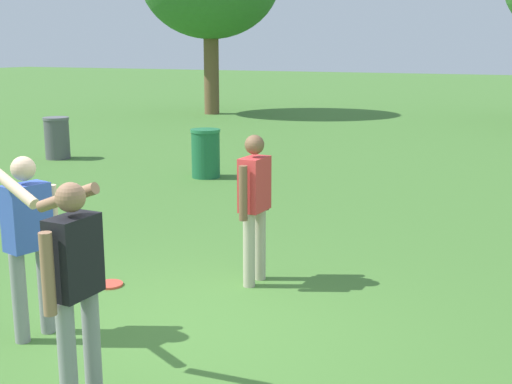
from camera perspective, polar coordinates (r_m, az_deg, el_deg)
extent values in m
plane|color=#447530|center=(6.21, -6.71, -11.95)|extent=(120.00, 120.00, 0.00)
cylinder|color=#B7AD93|center=(7.38, 0.33, -4.46)|extent=(0.13, 0.13, 0.82)
cylinder|color=#B7AD93|center=(7.16, -0.60, -4.99)|extent=(0.13, 0.13, 0.82)
cube|color=#D83838|center=(7.10, -0.13, 0.69)|extent=(0.23, 0.38, 0.58)
sphere|color=brown|center=(7.03, -0.13, 4.08)|extent=(0.21, 0.21, 0.21)
cylinder|color=brown|center=(7.34, 0.79, 0.67)|extent=(0.09, 0.09, 0.58)
cylinder|color=brown|center=(6.88, -1.11, -0.11)|extent=(0.09, 0.09, 0.58)
cylinder|color=gray|center=(5.02, -15.88, -13.36)|extent=(0.13, 0.13, 0.82)
cylinder|color=gray|center=(5.19, -13.90, -12.35)|extent=(0.13, 0.13, 0.82)
cube|color=black|center=(4.85, -15.33, -5.34)|extent=(0.23, 0.38, 0.58)
sphere|color=#9E7051|center=(4.74, -15.62, -0.44)|extent=(0.21, 0.21, 0.21)
cylinder|color=#9E7051|center=(4.69, -17.42, -6.73)|extent=(0.09, 0.09, 0.58)
cylinder|color=#9E7051|center=(5.13, -15.88, -0.47)|extent=(0.58, 0.10, 0.28)
cylinder|color=gray|center=(6.34, -17.60, -7.96)|extent=(0.13, 0.13, 0.82)
cylinder|color=gray|center=(6.21, -19.61, -8.53)|extent=(0.13, 0.13, 0.82)
cube|color=#3856B7|center=(6.07, -19.05, -2.03)|extent=(0.30, 0.42, 0.58)
sphere|color=beige|center=(5.98, -19.34, 1.91)|extent=(0.21, 0.21, 0.21)
cylinder|color=beige|center=(6.22, -17.00, -2.04)|extent=(0.09, 0.09, 0.58)
cylinder|color=beige|center=(5.64, -20.03, 0.38)|extent=(0.58, 0.22, 0.28)
cylinder|color=#E04733|center=(7.48, -12.43, -7.74)|extent=(0.29, 0.29, 0.03)
cylinder|color=#1E663D|center=(13.18, -4.33, 3.19)|extent=(0.56, 0.56, 0.90)
cylinder|color=#287A4B|center=(13.12, -4.37, 5.26)|extent=(0.59, 0.59, 0.06)
cylinder|color=#515156|center=(16.04, -16.68, 4.35)|extent=(0.56, 0.56, 0.90)
cylinder|color=slate|center=(15.98, -16.79, 6.05)|extent=(0.59, 0.59, 0.06)
cylinder|color=brown|center=(25.73, -3.85, 10.68)|extent=(0.57, 0.57, 3.58)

